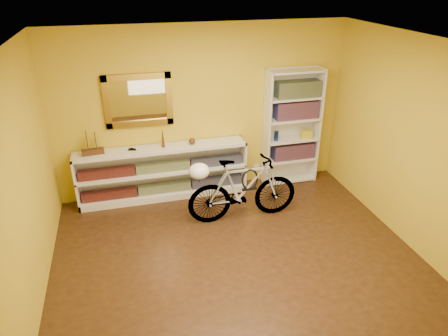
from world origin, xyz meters
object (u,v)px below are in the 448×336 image
object	(u,v)px
bicycle	(243,189)
helmet	(199,171)
console_unit	(163,172)
bookcase	(292,128)

from	to	relation	value
bicycle	helmet	size ratio (longest dim) A/B	5.76
console_unit	helmet	xyz separation A→B (m)	(0.39, -0.90, 0.41)
bookcase	helmet	world-z (taller)	bookcase
console_unit	bookcase	bearing A→B (deg)	0.68
bookcase	bicycle	size ratio (longest dim) A/B	1.17
console_unit	helmet	size ratio (longest dim) A/B	9.25
console_unit	bookcase	size ratio (longest dim) A/B	1.37
bookcase	helmet	xyz separation A→B (m)	(-1.72, -0.93, -0.11)
bookcase	bicycle	xyz separation A→B (m)	(-1.10, -0.93, -0.47)
console_unit	bicycle	world-z (taller)	bicycle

